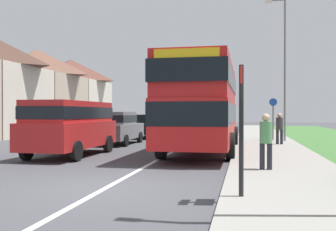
# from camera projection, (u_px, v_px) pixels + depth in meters

# --- Properties ---
(ground_plane) EXTENTS (120.00, 120.00, 0.00)m
(ground_plane) POSITION_uv_depth(u_px,v_px,m) (104.00, 189.00, 8.44)
(ground_plane) COLOR #424247
(lane_marking_centre) EXTENTS (0.14, 60.00, 0.01)m
(lane_marking_centre) POSITION_uv_depth(u_px,v_px,m) (172.00, 152.00, 16.28)
(lane_marking_centre) COLOR silver
(lane_marking_centre) RESTS_ON ground_plane
(pavement_near_side) EXTENTS (3.20, 68.00, 0.12)m
(pavement_near_side) POSITION_uv_depth(u_px,v_px,m) (277.00, 159.00, 13.48)
(pavement_near_side) COLOR gray
(pavement_near_side) RESTS_ON ground_plane
(double_decker_bus) EXTENTS (2.80, 9.83, 3.70)m
(double_decker_bus) POSITION_uv_depth(u_px,v_px,m) (203.00, 102.00, 16.21)
(double_decker_bus) COLOR red
(double_decker_bus) RESTS_ON ground_plane
(parked_van_red) EXTENTS (2.11, 5.03, 2.13)m
(parked_van_red) POSITION_uv_depth(u_px,v_px,m) (71.00, 123.00, 14.85)
(parked_van_red) COLOR #B21E1E
(parked_van_red) RESTS_ON ground_plane
(parked_car_grey) EXTENTS (1.91, 4.29, 1.73)m
(parked_car_grey) POSITION_uv_depth(u_px,v_px,m) (117.00, 127.00, 20.24)
(parked_car_grey) COLOR slate
(parked_car_grey) RESTS_ON ground_plane
(parked_car_black) EXTENTS (1.94, 4.54, 1.56)m
(parked_car_black) POSITION_uv_depth(u_px,v_px,m) (143.00, 125.00, 25.57)
(parked_car_black) COLOR black
(parked_car_black) RESTS_ON ground_plane
(parked_car_white) EXTENTS (1.99, 4.20, 1.56)m
(parked_car_white) POSITION_uv_depth(u_px,v_px,m) (162.00, 123.00, 31.11)
(parked_car_white) COLOR silver
(parked_car_white) RESTS_ON ground_plane
(pedestrian_at_stop) EXTENTS (0.34, 0.34, 1.67)m
(pedestrian_at_stop) POSITION_uv_depth(u_px,v_px,m) (266.00, 139.00, 10.49)
(pedestrian_at_stop) COLOR #23232D
(pedestrian_at_stop) RESTS_ON ground_plane
(pedestrian_walking_away) EXTENTS (0.34, 0.34, 1.67)m
(pedestrian_walking_away) POSITION_uv_depth(u_px,v_px,m) (280.00, 127.00, 18.89)
(pedestrian_walking_away) COLOR #23232D
(pedestrian_walking_away) RESTS_ON ground_plane
(bus_stop_sign) EXTENTS (0.09, 0.52, 2.60)m
(bus_stop_sign) POSITION_uv_depth(u_px,v_px,m) (241.00, 121.00, 7.15)
(bus_stop_sign) COLOR black
(bus_stop_sign) RESTS_ON ground_plane
(cycle_route_sign) EXTENTS (0.44, 0.08, 2.52)m
(cycle_route_sign) POSITION_uv_depth(u_px,v_px,m) (273.00, 117.00, 21.80)
(cycle_route_sign) COLOR slate
(cycle_route_sign) RESTS_ON ground_plane
(street_lamp_mid) EXTENTS (1.14, 0.20, 8.06)m
(street_lamp_mid) POSITION_uv_depth(u_px,v_px,m) (283.00, 61.00, 21.18)
(street_lamp_mid) COLOR slate
(street_lamp_mid) RESTS_ON ground_plane
(house_terrace_far_side) EXTENTS (6.80, 25.64, 7.22)m
(house_terrace_far_side) POSITION_uv_depth(u_px,v_px,m) (15.00, 88.00, 29.84)
(house_terrace_far_side) COLOR #C1A88E
(house_terrace_far_side) RESTS_ON ground_plane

